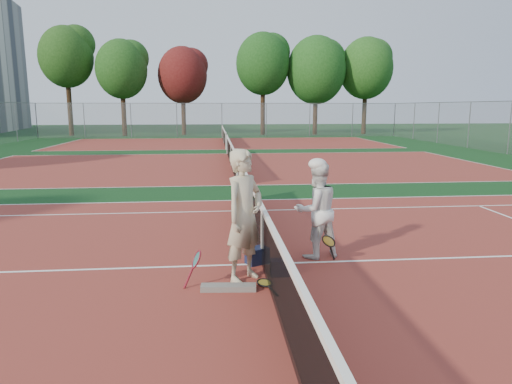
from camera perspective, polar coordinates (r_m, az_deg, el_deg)
ground at (r=7.94m, az=0.79°, el=-9.01°), size 130.00×130.00×0.00m
court_main at (r=7.94m, az=0.79°, el=-8.99°), size 23.77×10.97×0.01m
court_far_a at (r=21.12m, az=-3.12°, el=3.33°), size 23.77×10.97×0.01m
court_far_b at (r=34.55m, az=-4.02°, el=6.14°), size 23.77×10.97×0.01m
net_main at (r=7.79m, az=0.80°, el=-5.48°), size 0.10×10.98×1.02m
net_far_a at (r=21.07m, az=-3.14°, el=4.70°), size 0.10×10.98×1.02m
net_far_b at (r=34.52m, az=-4.03°, el=6.98°), size 0.10×10.98×1.02m
fence_back at (r=41.47m, az=-4.28°, el=8.94°), size 32.00×0.06×3.00m
player_a at (r=6.98m, az=-1.46°, el=-3.01°), size 0.87×0.88×2.05m
player_b at (r=8.16m, az=7.56°, el=-2.27°), size 0.99×0.87×1.72m
racket_red at (r=6.96m, az=-7.43°, el=-9.54°), size 0.34×0.33×0.56m
racket_black_held at (r=7.98m, az=9.03°, el=-7.08°), size 0.43×0.44×0.52m
racket_spare at (r=7.06m, az=1.10°, el=-11.34°), size 0.44×0.65×0.06m
sports_bag_navy at (r=7.93m, az=0.14°, el=-7.96°), size 0.44×0.39×0.29m
sports_bag_purple at (r=7.43m, az=3.06°, el=-9.40°), size 0.32×0.22×0.26m
net_cover_canvas at (r=6.88m, az=-3.46°, el=-11.84°), size 0.83×0.25×0.09m
water_bottle at (r=7.37m, az=3.54°, el=-9.38°), size 0.09×0.09×0.30m
tree_back_0 at (r=46.98m, az=-22.65°, el=15.28°), size 4.86×4.86×9.99m
tree_back_1 at (r=45.22m, az=-16.46°, el=14.49°), size 4.71×4.71×8.81m
tree_back_maroon at (r=45.55m, az=-9.18°, el=14.19°), size 4.69×4.69×8.36m
tree_back_3 at (r=44.93m, az=0.86°, el=15.69°), size 5.10×5.10×9.62m
tree_back_4 at (r=45.71m, az=7.53°, el=14.84°), size 5.65×5.65×9.40m
tree_back_5 at (r=47.71m, az=13.60°, el=14.77°), size 5.23×5.23×9.42m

